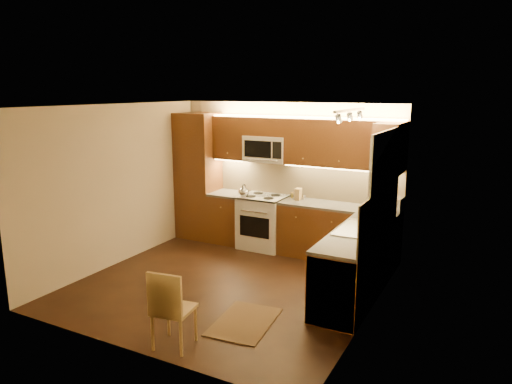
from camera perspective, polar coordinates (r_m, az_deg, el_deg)
The scene contains 37 objects.
floor at distance 6.92m, azimuth -3.28°, elevation -10.91°, with size 4.00×4.00×0.01m, color black.
ceiling at distance 6.37m, azimuth -3.55°, elevation 10.25°, with size 4.00×4.00×0.01m, color beige.
wall_back at distance 8.27m, azimuth 3.75°, elevation 1.99°, with size 4.00×0.01×2.50m, color #BEAB8B.
wall_front at distance 4.99m, azimuth -15.39°, elevation -5.34°, with size 4.00×0.01×2.50m, color #BEAB8B.
wall_left at distance 7.74m, azimuth -16.21°, elevation 0.80°, with size 0.01×4.00×2.50m, color #BEAB8B.
wall_right at distance 5.79m, azimuth 13.84°, elevation -2.83°, with size 0.01×4.00×2.50m, color #BEAB8B.
pantry at distance 8.83m, azimuth -6.89°, elevation 1.92°, with size 0.70×0.60×2.30m, color #4A250F.
base_cab_back_left at distance 8.64m, azimuth -3.16°, elevation -3.14°, with size 0.62×0.60×0.86m, color #4A250F.
counter_back_left at distance 8.53m, azimuth -3.19°, elevation -0.22°, with size 0.62×0.60×0.04m, color #322F2D.
base_cab_back_right at distance 7.83m, azimuth 9.76°, elevation -4.93°, with size 1.92×0.60×0.86m, color #4A250F.
counter_back_right at distance 7.71m, azimuth 9.88°, elevation -1.73°, with size 1.92×0.60×0.04m, color #322F2D.
base_cab_right at distance 6.48m, azimuth 11.74°, elevation -8.72°, with size 0.60×2.00×0.86m, color #4A250F.
counter_right at distance 6.33m, azimuth 11.92°, elevation -4.91°, with size 0.60×2.00×0.04m, color #322F2D.
dishwasher at distance 5.85m, azimuth 9.79°, elevation -10.97°, with size 0.58×0.60×0.84m, color silver.
backsplash_back at distance 8.14m, azimuth 5.97°, elevation 1.42°, with size 3.30×0.02×0.60m, color tan.
backsplash_right at distance 6.18m, azimuth 14.63°, elevation -2.40°, with size 0.02×2.00×0.60m, color tan.
upper_cab_back_left at distance 8.48m, azimuth -2.84°, elevation 6.52°, with size 0.62×0.35×0.75m, color #4A250F.
upper_cab_back_right at distance 7.66m, azimuth 10.44°, elevation 5.71°, with size 1.92×0.35×0.75m, color #4A250F.
upper_cab_bridge at distance 8.13m, azimuth 1.38°, elevation 7.84°, with size 0.76×0.35×0.31m, color #4A250F.
upper_cab_right_corner at distance 7.05m, azimuth 15.51°, elevation 4.92°, with size 0.35×0.50×0.75m, color #4A250F.
stove at distance 8.29m, azimuth 0.86°, elevation -3.57°, with size 0.76×0.65×0.92m, color silver, non-canonical shape.
microwave at distance 8.16m, azimuth 1.32°, elevation 5.21°, with size 0.76×0.38×0.44m, color silver, non-canonical shape.
window_frame at distance 6.24m, azimuth 15.10°, elevation 1.48°, with size 0.03×1.44×1.24m, color silver.
window_blinds at distance 6.24m, azimuth 14.93°, elevation 1.50°, with size 0.02×1.36×1.16m, color silver.
sink at distance 6.44m, azimuth 12.32°, elevation -3.75°, with size 0.52×0.86×0.15m, color silver, non-canonical shape.
faucet at distance 6.38m, azimuth 13.91°, elevation -3.29°, with size 0.20×0.04×0.30m, color silver, non-canonical shape.
track_light_bar at distance 6.11m, azimuth 11.21°, elevation 9.58°, with size 0.04×1.20×0.03m, color silver.
kettle at distance 8.09m, azimuth -1.48°, elevation 0.19°, with size 0.19×0.19×0.22m, color silver, non-canonical shape.
toaster_oven at distance 7.55m, azimuth 15.83°, elevation -1.33°, with size 0.36×0.27×0.22m, color silver.
knife_block at distance 7.99m, azimuth 5.07°, elevation -0.25°, with size 0.09×0.14×0.19m, color #A9834C.
spice_jar_a at distance 8.22m, azimuth 4.51°, elevation -0.25°, with size 0.04×0.04×0.09m, color silver.
spice_jar_b at distance 8.11m, azimuth 4.35°, elevation -0.43°, with size 0.05×0.05×0.09m, color brown.
spice_jar_c at distance 8.02m, azimuth 5.81°, elevation -0.62°, with size 0.05×0.05×0.09m, color silver.
spice_jar_d at distance 8.19m, azimuth 4.33°, elevation -0.32°, with size 0.04×0.04×0.09m, color olive.
soap_bottle at distance 6.73m, azimuth 14.38°, elevation -2.88°, with size 0.10×0.10×0.22m, color silver.
rug at distance 5.87m, azimuth -1.38°, elevation -15.27°, with size 0.64×0.96×0.01m, color black.
dining_chair at distance 5.28m, azimuth -9.82°, elevation -13.45°, with size 0.39×0.39×0.89m, color #A9834C, non-canonical shape.
Camera 1 is at (3.30, -5.44, 2.72)m, focal length 33.43 mm.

